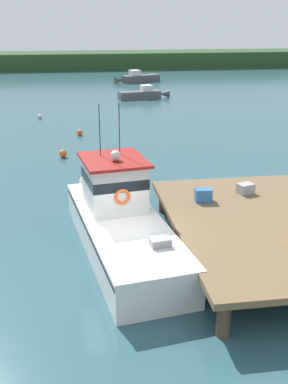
% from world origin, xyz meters
% --- Properties ---
extents(ground_plane, '(200.00, 200.00, 0.00)m').
position_xyz_m(ground_plane, '(0.00, 0.00, 0.00)').
color(ground_plane, '#2D5660').
extents(dock, '(6.00, 9.00, 1.20)m').
position_xyz_m(dock, '(4.80, 0.00, 1.07)').
color(dock, '#4C3D2D').
rests_on(dock, ground).
extents(main_fishing_boat, '(3.71, 9.96, 4.80)m').
position_xyz_m(main_fishing_boat, '(0.12, 1.33, 1.01)').
color(main_fishing_boat, white).
rests_on(main_fishing_boat, ground).
extents(crate_single_by_cleat, '(0.71, 0.60, 0.38)m').
position_xyz_m(crate_single_by_cleat, '(5.11, 2.61, 1.39)').
color(crate_single_by_cleat, '#9E9EA3').
rests_on(crate_single_by_cleat, dock).
extents(crate_stack_near_edge, '(0.63, 0.48, 0.48)m').
position_xyz_m(crate_stack_near_edge, '(3.29, 2.05, 1.44)').
color(crate_stack_near_edge, '#3370B2').
rests_on(crate_stack_near_edge, dock).
extents(moored_boat_mid_harbor, '(5.80, 3.11, 1.47)m').
position_xyz_m(moored_boat_mid_harbor, '(6.59, 44.64, 0.50)').
color(moored_boat_mid_harbor, '#4C4C51').
rests_on(moored_boat_mid_harbor, ground).
extents(moored_boat_off_the_point, '(5.16, 1.93, 1.29)m').
position_xyz_m(moored_boat_off_the_point, '(5.47, 32.47, 0.44)').
color(moored_boat_off_the_point, '#4C4C51').
rests_on(moored_boat_off_the_point, ground).
extents(mooring_buoy_inshore, '(0.44, 0.44, 0.44)m').
position_xyz_m(mooring_buoy_inshore, '(-1.99, 12.83, 0.22)').
color(mooring_buoy_inshore, '#EA5B19').
rests_on(mooring_buoy_inshore, ground).
extents(mooring_buoy_spare_mooring, '(0.34, 0.34, 0.34)m').
position_xyz_m(mooring_buoy_spare_mooring, '(-3.94, 24.22, 0.17)').
color(mooring_buoy_spare_mooring, silver).
rests_on(mooring_buoy_spare_mooring, ground).
extents(mooring_buoy_outer, '(0.40, 0.40, 0.40)m').
position_xyz_m(mooring_buoy_outer, '(-0.94, 18.02, 0.20)').
color(mooring_buoy_outer, '#EA5B19').
rests_on(mooring_buoy_outer, ground).
extents(far_shoreline, '(120.00, 8.00, 2.40)m').
position_xyz_m(far_shoreline, '(0.00, 62.00, 1.20)').
color(far_shoreline, '#284723').
rests_on(far_shoreline, ground).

